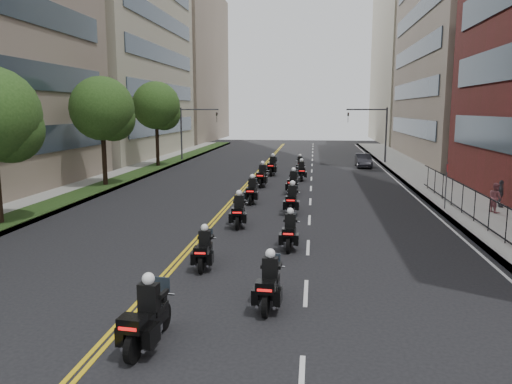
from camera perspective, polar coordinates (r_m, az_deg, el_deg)
ground at (r=11.26m, az=-12.32°, el=-19.57°), size 160.00×160.00×0.00m
sidewalk_right at (r=35.76m, az=20.54°, el=0.23°), size 4.00×90.00×0.15m
sidewalk_left at (r=37.95m, az=-17.31°, el=0.91°), size 4.00×90.00×0.15m
grass_strip at (r=37.62m, az=-16.21°, el=1.03°), size 2.00×90.00×0.04m
building_right_tan at (r=60.84m, az=25.13°, el=17.64°), size 15.11×28.00×30.00m
building_right_far at (r=89.47m, az=18.88°, el=13.80°), size 15.00×28.00×26.00m
building_left_mid at (r=63.70m, az=-17.98°, el=19.47°), size 16.11×28.00×34.00m
building_left_far at (r=91.21m, az=-9.82°, el=14.07°), size 16.00×28.00×26.00m
iron_fence at (r=23.06m, az=25.87°, el=-2.82°), size 0.05×28.00×1.50m
street_trees at (r=31.39m, az=-20.91°, el=8.30°), size 4.40×38.40×7.98m
traffic_signal_right at (r=51.68m, az=13.61°, el=7.26°), size 4.09×0.20×5.60m
traffic_signal_left at (r=52.91m, az=-7.54°, el=7.49°), size 4.09×0.20×5.60m
motorcycle_0 at (r=12.03m, az=-12.34°, el=-13.96°), size 0.66×2.36×1.74m
motorcycle_1 at (r=13.98m, az=1.55°, el=-10.54°), size 0.55×2.22×1.64m
motorcycle_2 at (r=17.41m, az=-5.92°, el=-6.69°), size 0.50×2.06×1.52m
motorcycle_3 at (r=19.71m, az=3.90°, el=-4.65°), size 0.51×2.17×1.60m
motorcycle_4 at (r=23.30m, az=-1.97°, el=-2.32°), size 0.58×2.32×1.71m
motorcycle_5 at (r=26.27m, az=4.15°, el=-0.98°), size 0.55×2.34×1.73m
motorcycle_6 at (r=29.09m, az=-0.45°, el=0.03°), size 0.52×2.29×1.69m
motorcycle_7 at (r=32.43m, az=4.27°, el=0.99°), size 0.64×2.31×1.70m
motorcycle_8 at (r=35.34m, az=0.72°, el=1.79°), size 0.61×2.46×1.81m
motorcycle_9 at (r=38.64m, az=5.21°, el=2.32°), size 0.57×2.27×1.68m
motorcycle_10 at (r=41.46m, az=1.90°, el=2.92°), size 0.64×2.46×1.82m
motorcycle_11 at (r=44.31m, az=5.05°, el=3.16°), size 0.56×2.07×1.53m
parked_sedan at (r=48.34m, az=12.17°, el=3.54°), size 1.36×3.86×1.27m
pedestrian_b at (r=28.50m, az=25.69°, el=-0.59°), size 0.74×0.87×1.55m
pedestrian_c at (r=30.21m, az=26.17°, el=-0.17°), size 0.51×0.91×1.47m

